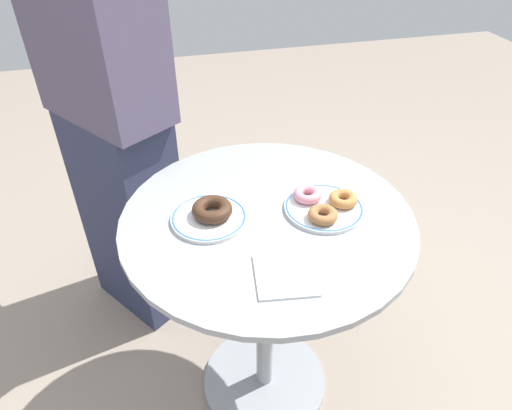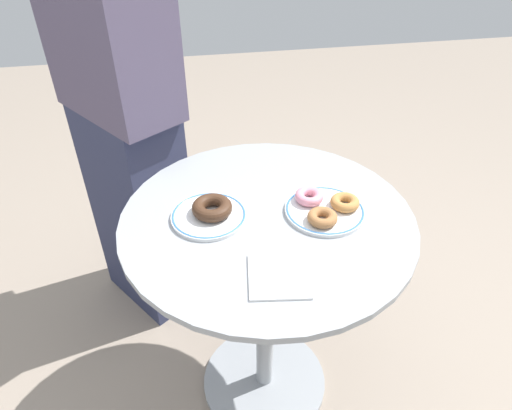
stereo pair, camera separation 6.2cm
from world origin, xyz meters
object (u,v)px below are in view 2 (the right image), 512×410
(plate_left, at_px, (209,216))
(donut_chocolate, at_px, (212,208))
(donut_old_fashioned, at_px, (345,202))
(paper_napkin, at_px, (279,276))
(donut_pink_frosted, at_px, (309,196))
(person_figure, at_px, (123,121))
(plate_right, at_px, (325,210))
(donut_cinnamon, at_px, (322,217))
(cafe_table, at_px, (266,284))

(plate_left, distance_m, donut_chocolate, 0.02)
(donut_old_fashioned, distance_m, paper_napkin, 0.30)
(plate_left, height_order, paper_napkin, plate_left)
(donut_pink_frosted, bearing_deg, paper_napkin, -118.88)
(donut_old_fashioned, distance_m, person_figure, 0.79)
(donut_old_fashioned, bearing_deg, plate_left, 175.00)
(plate_right, height_order, paper_napkin, plate_right)
(plate_left, bearing_deg, donut_chocolate, 17.91)
(plate_left, distance_m, donut_old_fashioned, 0.35)
(plate_left, height_order, donut_old_fashioned, donut_old_fashioned)
(donut_chocolate, bearing_deg, paper_napkin, -63.31)
(paper_napkin, relative_size, person_figure, 0.08)
(plate_right, bearing_deg, donut_old_fashioned, 1.75)
(plate_right, bearing_deg, donut_chocolate, 172.97)
(paper_napkin, bearing_deg, plate_left, 118.86)
(plate_left, distance_m, donut_pink_frosted, 0.27)
(donut_chocolate, distance_m, donut_old_fashioned, 0.34)
(donut_cinnamon, relative_size, paper_napkin, 0.55)
(donut_old_fashioned, xyz_separation_m, paper_napkin, (-0.22, -0.21, -0.02))
(plate_left, bearing_deg, donut_cinnamon, -16.31)
(donut_old_fashioned, bearing_deg, donut_chocolate, 174.33)
(plate_right, height_order, donut_chocolate, donut_chocolate)
(cafe_table, height_order, donut_cinnamon, donut_cinnamon)
(donut_pink_frosted, relative_size, person_figure, 0.05)
(plate_right, height_order, person_figure, person_figure)
(cafe_table, xyz_separation_m, donut_cinnamon, (0.13, -0.06, 0.28))
(plate_right, bearing_deg, cafe_table, 175.14)
(plate_left, relative_size, person_figure, 0.12)
(donut_pink_frosted, distance_m, donut_cinnamon, 0.09)
(donut_old_fashioned, bearing_deg, donut_cinnamon, -146.63)
(plate_right, distance_m, person_figure, 0.75)
(donut_old_fashioned, relative_size, donut_pink_frosted, 1.00)
(cafe_table, distance_m, paper_napkin, 0.33)
(cafe_table, bearing_deg, donut_pink_frosted, 14.60)
(plate_left, bearing_deg, paper_napkin, -61.14)
(person_figure, bearing_deg, plate_right, -45.58)
(donut_old_fashioned, height_order, person_figure, person_figure)
(plate_right, distance_m, donut_cinnamon, 0.06)
(plate_right, distance_m, donut_chocolate, 0.29)
(paper_napkin, bearing_deg, donut_chocolate, 116.69)
(cafe_table, height_order, plate_right, plate_right)
(plate_right, bearing_deg, donut_pink_frosted, 125.27)
(plate_right, height_order, donut_old_fashioned, donut_old_fashioned)
(donut_old_fashioned, bearing_deg, donut_pink_frosted, 153.51)
(donut_chocolate, relative_size, person_figure, 0.06)
(plate_left, height_order, donut_pink_frosted, donut_pink_frosted)
(donut_chocolate, height_order, donut_old_fashioned, donut_chocolate)
(plate_right, xyz_separation_m, person_figure, (-0.53, 0.54, 0.04))
(paper_napkin, bearing_deg, donut_old_fashioned, 43.04)
(plate_left, bearing_deg, cafe_table, -7.52)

